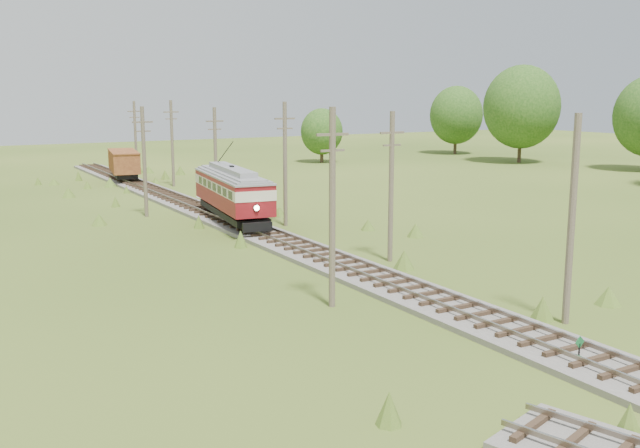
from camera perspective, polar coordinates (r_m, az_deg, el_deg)
ground at (r=26.86m, az=22.72°, el=-11.29°), size 260.00×260.00×0.00m
railbed_main at (r=53.68m, az=-7.27°, el=0.26°), size 3.60×96.00×0.57m
switch_marker at (r=27.36m, az=20.04°, el=-9.30°), size 0.45×0.06×1.08m
streetcar at (r=52.66m, az=-7.03°, el=2.74°), size 4.54×12.45×5.64m
gondola at (r=81.29m, az=-15.42°, el=4.75°), size 4.23×8.94×2.85m
gravel_pile at (r=67.95m, az=-8.23°, el=2.73°), size 3.70×3.92×1.35m
utility_pole_r_1 at (r=31.07m, az=19.49°, el=0.24°), size 0.30×0.30×8.80m
utility_pole_r_2 at (r=40.73m, az=5.72°, el=3.10°), size 1.60×0.30×8.60m
utility_pole_r_3 at (r=51.71m, az=-2.81°, el=4.91°), size 1.60×0.30×9.00m
utility_pole_r_4 at (r=63.47m, az=-8.36°, el=5.55°), size 1.60×0.30×8.40m
utility_pole_r_5 at (r=75.78m, az=-11.74°, el=6.40°), size 1.60×0.30×8.90m
utility_pole_r_6 at (r=88.15m, az=-14.55°, el=6.75°), size 1.60×0.30×8.70m
utility_pole_l_a at (r=31.65m, az=0.99°, el=1.43°), size 1.60×0.30×9.00m
utility_pole_l_b at (r=57.27m, az=-13.88°, el=4.94°), size 1.60×0.30×8.60m
tree_right_4 at (r=104.02m, az=15.83°, el=9.00°), size 10.50×10.50×13.53m
tree_right_5 at (r=117.12m, az=10.84°, el=8.56°), size 8.40×8.40×10.82m
tree_mid_b at (r=100.45m, az=0.14°, el=7.40°), size 5.88×5.88×7.57m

